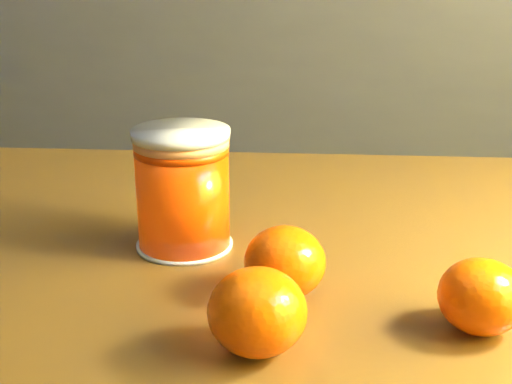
# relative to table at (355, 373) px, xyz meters

# --- Properties ---
(kitchen_counter) EXTENTS (3.15, 0.60, 0.90)m
(kitchen_counter) POSITION_rel_table_xyz_m (-0.81, 1.40, -0.17)
(kitchen_counter) COLOR #535559
(kitchen_counter) RESTS_ON ground
(table) EXTENTS (1.04, 0.80, 0.71)m
(table) POSITION_rel_table_xyz_m (0.00, 0.00, 0.00)
(table) COLOR brown
(table) RESTS_ON ground
(juice_glass) EXTENTS (0.08, 0.08, 0.10)m
(juice_glass) POSITION_rel_table_xyz_m (-0.15, 0.02, 0.14)
(juice_glass) COLOR #E63D04
(juice_glass) RESTS_ON table
(orange_front) EXTENTS (0.08, 0.08, 0.05)m
(orange_front) POSITION_rel_table_xyz_m (-0.05, -0.05, 0.12)
(orange_front) COLOR #FF5D05
(orange_front) RESTS_ON table
(orange_back) EXTENTS (0.07, 0.07, 0.05)m
(orange_back) POSITION_rel_table_xyz_m (0.08, -0.07, 0.12)
(orange_back) COLOR #FF5D05
(orange_back) RESTS_ON table
(orange_extra) EXTENTS (0.06, 0.06, 0.06)m
(orange_extra) POSITION_rel_table_xyz_m (-0.05, -0.13, 0.12)
(orange_extra) COLOR #FF5D05
(orange_extra) RESTS_ON table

